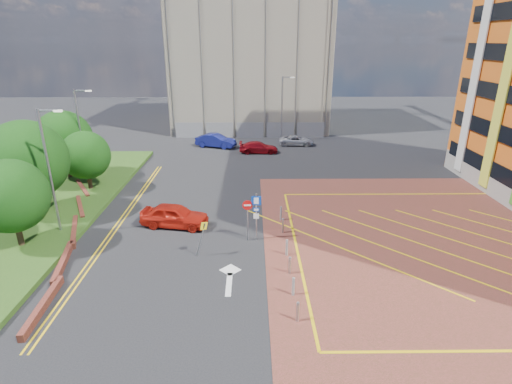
{
  "coord_description": "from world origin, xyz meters",
  "views": [
    {
      "loc": [
        0.24,
        -21.99,
        12.1
      ],
      "look_at": [
        0.51,
        3.55,
        2.34
      ],
      "focal_mm": 28.0,
      "sensor_mm": 36.0,
      "label": 1
    }
  ],
  "objects_px": {
    "tree_c": "(86,155)",
    "car_red_back": "(259,147)",
    "tree_b": "(27,160)",
    "tree_d": "(64,139)",
    "car_blue_back": "(216,141)",
    "lamp_back": "(283,107)",
    "warning_sign": "(202,235)",
    "car_silver_back": "(296,140)",
    "lamp_left_far": "(81,132)",
    "sign_cluster": "(253,212)",
    "lamp_left_near": "(50,167)",
    "car_red_left": "(175,215)",
    "tree_a": "(10,196)"
  },
  "relations": [
    {
      "from": "lamp_back",
      "to": "warning_sign",
      "type": "xyz_separation_m",
      "value": [
        -6.78,
        -29.03,
        -2.93
      ]
    },
    {
      "from": "lamp_left_far",
      "to": "car_red_back",
      "type": "distance_m",
      "value": 18.98
    },
    {
      "from": "car_red_left",
      "to": "car_silver_back",
      "type": "distance_m",
      "value": 25.09
    },
    {
      "from": "tree_d",
      "to": "car_red_left",
      "type": "distance_m",
      "value": 15.38
    },
    {
      "from": "lamp_left_near",
      "to": "warning_sign",
      "type": "height_order",
      "value": "lamp_left_near"
    },
    {
      "from": "car_blue_back",
      "to": "car_red_left",
      "type": "bearing_deg",
      "value": -163.74
    },
    {
      "from": "lamp_left_far",
      "to": "sign_cluster",
      "type": "height_order",
      "value": "lamp_left_far"
    },
    {
      "from": "tree_b",
      "to": "car_red_back",
      "type": "relative_size",
      "value": 1.54
    },
    {
      "from": "lamp_left_far",
      "to": "car_blue_back",
      "type": "xyz_separation_m",
      "value": [
        10.34,
        12.94,
        -3.87
      ]
    },
    {
      "from": "lamp_left_far",
      "to": "car_red_left",
      "type": "relative_size",
      "value": 1.72
    },
    {
      "from": "car_red_back",
      "to": "car_silver_back",
      "type": "distance_m",
      "value": 5.84
    },
    {
      "from": "tree_b",
      "to": "lamp_left_far",
      "type": "relative_size",
      "value": 0.84
    },
    {
      "from": "tree_b",
      "to": "car_silver_back",
      "type": "xyz_separation_m",
      "value": [
        21.2,
        20.77,
        -3.65
      ]
    },
    {
      "from": "tree_d",
      "to": "car_blue_back",
      "type": "distance_m",
      "value": 17.5
    },
    {
      "from": "sign_cluster",
      "to": "warning_sign",
      "type": "bearing_deg",
      "value": -146.13
    },
    {
      "from": "lamp_left_near",
      "to": "warning_sign",
      "type": "distance_m",
      "value": 10.68
    },
    {
      "from": "tree_c",
      "to": "car_silver_back",
      "type": "xyz_separation_m",
      "value": [
        19.2,
        15.77,
        -2.6
      ]
    },
    {
      "from": "tree_a",
      "to": "tree_d",
      "type": "distance_m",
      "value": 13.24
    },
    {
      "from": "tree_a",
      "to": "sign_cluster",
      "type": "height_order",
      "value": "tree_a"
    },
    {
      "from": "tree_c",
      "to": "lamp_left_near",
      "type": "xyz_separation_m",
      "value": [
        1.08,
        -8.0,
        1.47
      ]
    },
    {
      "from": "lamp_left_far",
      "to": "lamp_back",
      "type": "bearing_deg",
      "value": 40.86
    },
    {
      "from": "tree_c",
      "to": "car_silver_back",
      "type": "bearing_deg",
      "value": 39.41
    },
    {
      "from": "sign_cluster",
      "to": "car_silver_back",
      "type": "height_order",
      "value": "sign_cluster"
    },
    {
      "from": "tree_c",
      "to": "car_blue_back",
      "type": "distance_m",
      "value": 17.82
    },
    {
      "from": "lamp_left_near",
      "to": "car_silver_back",
      "type": "xyz_separation_m",
      "value": [
        18.12,
        23.77,
        -4.07
      ]
    },
    {
      "from": "lamp_left_far",
      "to": "car_blue_back",
      "type": "relative_size",
      "value": 1.66
    },
    {
      "from": "tree_b",
      "to": "tree_d",
      "type": "bearing_deg",
      "value": 97.13
    },
    {
      "from": "tree_d",
      "to": "lamp_left_near",
      "type": "height_order",
      "value": "lamp_left_near"
    },
    {
      "from": "tree_a",
      "to": "sign_cluster",
      "type": "distance_m",
      "value": 14.41
    },
    {
      "from": "tree_a",
      "to": "car_red_back",
      "type": "bearing_deg",
      "value": 56.03
    },
    {
      "from": "lamp_back",
      "to": "car_blue_back",
      "type": "xyz_separation_m",
      "value": [
        -8.16,
        -3.06,
        -3.57
      ]
    },
    {
      "from": "car_red_left",
      "to": "sign_cluster",
      "type": "bearing_deg",
      "value": -101.63
    },
    {
      "from": "car_blue_back",
      "to": "car_silver_back",
      "type": "bearing_deg",
      "value": -66.14
    },
    {
      "from": "lamp_left_near",
      "to": "sign_cluster",
      "type": "height_order",
      "value": "lamp_left_near"
    },
    {
      "from": "warning_sign",
      "to": "car_red_left",
      "type": "xyz_separation_m",
      "value": [
        -2.41,
        4.16,
        -0.64
      ]
    },
    {
      "from": "warning_sign",
      "to": "sign_cluster",
      "type": "bearing_deg",
      "value": 33.87
    },
    {
      "from": "tree_d",
      "to": "lamp_back",
      "type": "bearing_deg",
      "value": 36.09
    },
    {
      "from": "tree_a",
      "to": "tree_b",
      "type": "bearing_deg",
      "value": 106.7
    },
    {
      "from": "car_red_left",
      "to": "car_red_back",
      "type": "height_order",
      "value": "car_red_left"
    },
    {
      "from": "sign_cluster",
      "to": "tree_b",
      "type": "bearing_deg",
      "value": 165.74
    },
    {
      "from": "lamp_left_far",
      "to": "lamp_back",
      "type": "distance_m",
      "value": 24.46
    },
    {
      "from": "lamp_back",
      "to": "car_red_left",
      "type": "distance_m",
      "value": 26.75
    },
    {
      "from": "tree_c",
      "to": "lamp_left_near",
      "type": "distance_m",
      "value": 8.2
    },
    {
      "from": "tree_c",
      "to": "car_red_back",
      "type": "height_order",
      "value": "tree_c"
    },
    {
      "from": "tree_c",
      "to": "sign_cluster",
      "type": "bearing_deg",
      "value": -33.16
    },
    {
      "from": "tree_a",
      "to": "tree_b",
      "type": "relative_size",
      "value": 0.8
    },
    {
      "from": "car_silver_back",
      "to": "tree_c",
      "type": "bearing_deg",
      "value": 131.09
    },
    {
      "from": "warning_sign",
      "to": "car_blue_back",
      "type": "distance_m",
      "value": 26.01
    },
    {
      "from": "warning_sign",
      "to": "tree_d",
      "type": "bearing_deg",
      "value": 134.53
    },
    {
      "from": "tree_b",
      "to": "car_blue_back",
      "type": "xyz_separation_m",
      "value": [
        11.42,
        19.94,
        -3.44
      ]
    }
  ]
}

